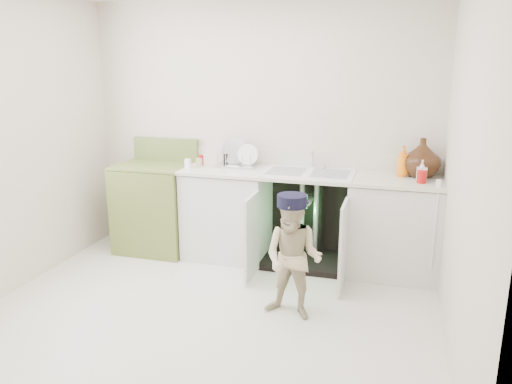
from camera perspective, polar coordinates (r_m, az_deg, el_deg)
ground at (r=4.03m, az=-5.51°, el=-13.59°), size 3.50×3.50×0.00m
room_shell at (r=3.61m, az=-5.99°, el=4.16°), size 6.00×5.50×1.26m
counter_run at (r=4.78m, az=6.33°, el=-2.76°), size 2.44×1.02×1.25m
avocado_stove at (r=5.26m, az=-11.32°, el=-1.52°), size 0.72×0.65×1.12m
repair_worker at (r=3.78m, az=4.29°, el=-7.41°), size 0.51×0.94×0.96m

